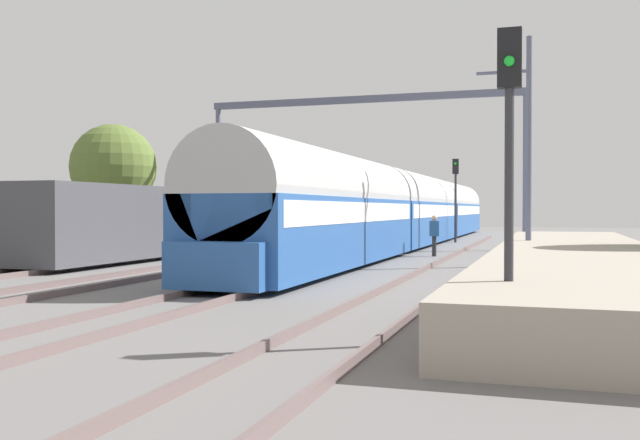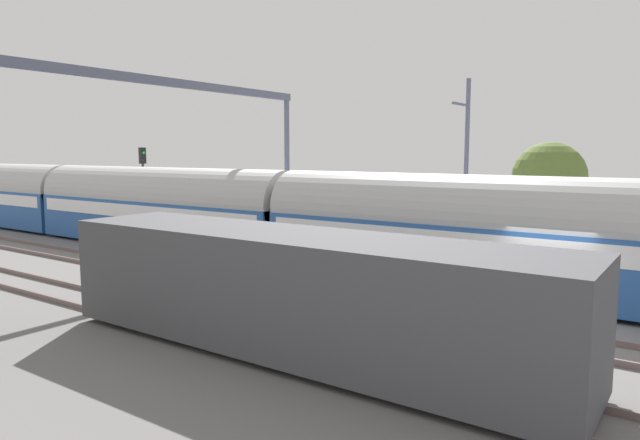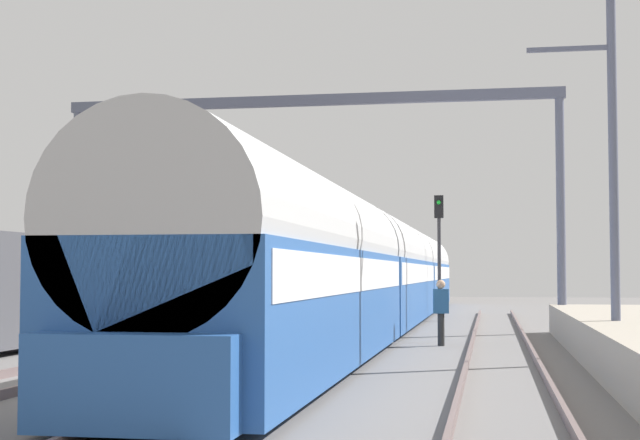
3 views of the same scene
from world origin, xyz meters
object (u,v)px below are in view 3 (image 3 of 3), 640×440
at_px(railway_signal_far, 439,240).
at_px(person_crossing, 441,307).
at_px(catenary_gantry, 308,153).
at_px(passenger_train, 381,271).

bearing_deg(railway_signal_far, person_crossing, -86.88).
bearing_deg(catenary_gantry, person_crossing, -51.51).
bearing_deg(catenary_gantry, railway_signal_far, 60.04).
bearing_deg(passenger_train, person_crossing, -74.03).
height_order(person_crossing, catenary_gantry, catenary_gantry).
xyz_separation_m(railway_signal_far, catenary_gantry, (-3.98, -6.91, 2.73)).
bearing_deg(passenger_train, railway_signal_far, 62.34).
distance_m(person_crossing, catenary_gantry, 8.97).
bearing_deg(person_crossing, railway_signal_far, 85.95).
xyz_separation_m(person_crossing, railway_signal_far, (-0.70, 12.80, 2.16)).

